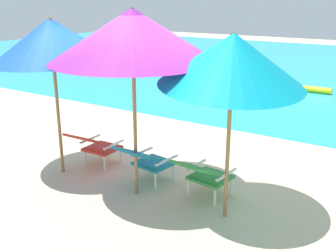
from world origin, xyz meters
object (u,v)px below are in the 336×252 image
lounge_chair_center (146,159)px  beach_umbrella_right (232,60)px  beach_umbrella_left (52,40)px  beach_umbrella_center (133,35)px  lounge_chair_left (95,144)px  lounge_chair_right (204,173)px  swim_buoy (304,88)px

lounge_chair_center → beach_umbrella_right: 2.17m
beach_umbrella_left → beach_umbrella_center: beach_umbrella_center is taller
lounge_chair_left → beach_umbrella_center: 2.21m
lounge_chair_center → lounge_chair_right: 0.96m
lounge_chair_left → beach_umbrella_right: beach_umbrella_right is taller
lounge_chair_left → beach_umbrella_left: size_ratio=0.34×
swim_buoy → beach_umbrella_center: 8.32m
lounge_chair_center → lounge_chair_right: size_ratio=1.00×
swim_buoy → lounge_chair_left: 7.76m
beach_umbrella_center → beach_umbrella_left: bearing=-178.7°
lounge_chair_left → beach_umbrella_center: beach_umbrella_center is taller
lounge_chair_left → beach_umbrella_right: (2.49, -0.29, 1.63)m
beach_umbrella_right → lounge_chair_left: bearing=173.4°
swim_buoy → lounge_chair_center: bearing=-92.6°
lounge_chair_left → lounge_chair_right: bearing=-1.3°
lounge_chair_left → beach_umbrella_right: 2.98m
beach_umbrella_left → beach_umbrella_right: bearing=3.0°
lounge_chair_center → beach_umbrella_left: beach_umbrella_left is taller
lounge_chair_right → beach_umbrella_center: (-0.89, -0.35, 1.85)m
beach_umbrella_center → beach_umbrella_right: (1.34, 0.11, -0.22)m
lounge_chair_left → lounge_chair_center: 1.08m
swim_buoy → beach_umbrella_left: beach_umbrella_left is taller
lounge_chair_center → beach_umbrella_right: bearing=-9.1°
beach_umbrella_right → beach_umbrella_center: bearing=-175.2°
swim_buoy → beach_umbrella_center: (-0.27, -8.03, 2.15)m
beach_umbrella_left → beach_umbrella_right: beach_umbrella_left is taller
beach_umbrella_left → beach_umbrella_center: (1.47, 0.03, 0.14)m
swim_buoy → lounge_chair_right: 7.71m
swim_buoy → lounge_chair_center: (-0.34, -7.69, 0.31)m
lounge_chair_center → beach_umbrella_left: bearing=-165.1°
swim_buoy → beach_umbrella_right: beach_umbrella_right is taller
lounge_chair_right → beach_umbrella_center: beach_umbrella_center is taller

